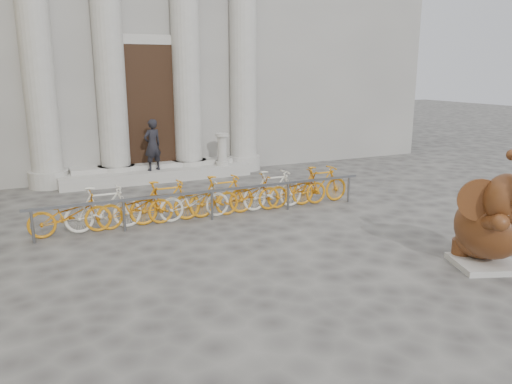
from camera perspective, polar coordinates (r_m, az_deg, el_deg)
name	(u,v)px	position (r m, az deg, el deg)	size (l,w,h in m)	color
ground	(308,297)	(7.95, 5.95, -11.86)	(80.00, 80.00, 0.00)	#474442
classical_building	(115,3)	(21.53, -15.80, 20.11)	(22.00, 10.70, 12.00)	gray
entrance_steps	(157,174)	(16.29, -11.22, 2.01)	(6.00, 1.20, 0.36)	#A8A59E
elephant_statue	(491,225)	(9.67, 25.30, -3.44)	(1.46, 1.72, 2.17)	#A8A59E
bike_rack	(208,197)	(11.89, -5.55, -0.56)	(8.11, 0.53, 1.00)	slate
pedestrian	(152,145)	(15.90, -11.75, 5.29)	(0.58, 0.38, 1.60)	black
balustrade_post	(222,150)	(16.51, -3.89, 4.76)	(0.43, 0.43, 1.06)	#A8A59E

